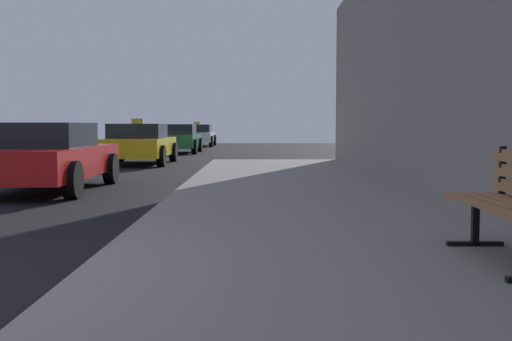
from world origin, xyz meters
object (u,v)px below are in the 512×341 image
at_px(car_yellow, 142,144).
at_px(car_white, 200,135).
at_px(car_red, 49,156).
at_px(car_green, 180,138).

height_order(car_yellow, car_white, same).
relative_size(car_red, car_yellow, 1.01).
bearing_deg(car_white, car_green, -90.09).
xyz_separation_m(car_red, car_white, (0.47, 25.70, 0.00)).
height_order(car_red, car_green, same).
relative_size(car_red, car_white, 0.97).
bearing_deg(car_yellow, car_red, -91.51).
bearing_deg(car_red, car_white, 88.95).
xyz_separation_m(car_red, car_yellow, (0.22, 8.32, 0.00)).
height_order(car_red, car_white, car_white).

